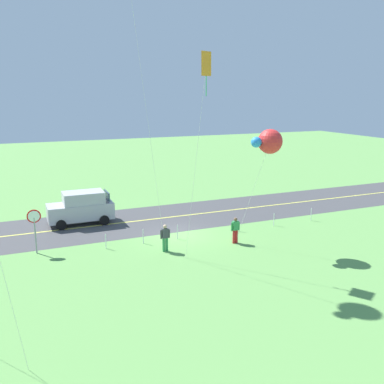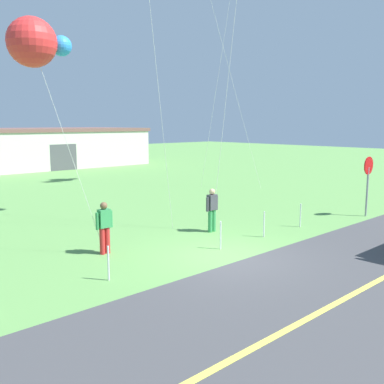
{
  "view_description": "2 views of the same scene",
  "coord_description": "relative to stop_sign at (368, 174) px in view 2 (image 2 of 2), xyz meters",
  "views": [
    {
      "loc": [
        9.6,
        24.6,
        8.85
      ],
      "look_at": [
        0.67,
        3.48,
        3.6
      ],
      "focal_mm": 40.43,
      "sensor_mm": 36.0,
      "label": 1
    },
    {
      "loc": [
        -9.48,
        -8.61,
        3.95
      ],
      "look_at": [
        1.58,
        3.2,
        1.43
      ],
      "focal_mm": 41.49,
      "sensor_mm": 36.0,
      "label": 2
    }
  ],
  "objects": [
    {
      "name": "fence_post_5",
      "position": [
        -3.77,
        0.8,
        -1.35
      ],
      "size": [
        0.05,
        0.05,
        0.9
      ],
      "primitive_type": "cylinder",
      "color": "silver",
      "rests_on": "ground"
    },
    {
      "name": "fence_post_2",
      "position": [
        -12.37,
        0.8,
        -1.35
      ],
      "size": [
        0.05,
        0.05,
        0.9
      ],
      "primitive_type": "cylinder",
      "color": "silver",
      "rests_on": "ground"
    },
    {
      "name": "stop_sign",
      "position": [
        0.0,
        0.0,
        0.0
      ],
      "size": [
        0.76,
        0.08,
        2.56
      ],
      "color": "gray",
      "rests_on": "ground"
    },
    {
      "name": "person_adult_companion",
      "position": [
        -11.17,
        2.87,
        -0.94
      ],
      "size": [
        0.58,
        0.22,
        1.6
      ],
      "rotation": [
        0.0,
        0.0,
        1.07
      ],
      "color": "red",
      "rests_on": "ground"
    },
    {
      "name": "road_centre_stripe",
      "position": [
        -8.71,
        -3.9,
        -1.8
      ],
      "size": [
        120.0,
        0.16,
        0.0
      ],
      "primitive_type": "cube",
      "color": "#E5E04C",
      "rests_on": "asphalt_road"
    },
    {
      "name": "asphalt_road",
      "position": [
        -8.71,
        -3.9,
        -1.8
      ],
      "size": [
        120.0,
        7.0,
        0.0
      ],
      "primitive_type": "cube",
      "color": "#424244",
      "rests_on": "ground"
    },
    {
      "name": "ground_plane",
      "position": [
        -8.71,
        0.1,
        -1.85
      ],
      "size": [
        120.0,
        120.0,
        0.1
      ],
      "primitive_type": "cube",
      "color": "#60994C"
    },
    {
      "name": "fence_post_4",
      "position": [
        -6.03,
        0.8,
        -1.35
      ],
      "size": [
        0.05,
        0.05,
        0.9
      ],
      "primitive_type": "cylinder",
      "color": "silver",
      "rests_on": "ground"
    },
    {
      "name": "fence_post_3",
      "position": [
        -8.24,
        0.8,
        -1.35
      ],
      "size": [
        0.05,
        0.05,
        0.9
      ],
      "primitive_type": "cylinder",
      "color": "silver",
      "rests_on": "ground"
    },
    {
      "name": "kite_blue_mid",
      "position": [
        -12.56,
        4.04,
        4.4
      ],
      "size": [
        2.16,
        1.87,
        6.9
      ],
      "color": "silver",
      "rests_on": "ground"
    },
    {
      "name": "person_adult_near",
      "position": [
        -6.81,
        2.57,
        -0.94
      ],
      "size": [
        0.58,
        0.22,
        1.6
      ],
      "rotation": [
        0.0,
        0.0,
        1.94
      ],
      "color": "#338C4C",
      "rests_on": "ground"
    },
    {
      "name": "warehouse_distant",
      "position": [
        -0.58,
        31.13,
        -0.05
      ],
      "size": [
        18.36,
        10.2,
        3.5
      ],
      "color": "beige",
      "rests_on": "ground"
    }
  ]
}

